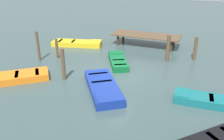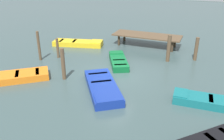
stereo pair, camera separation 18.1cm
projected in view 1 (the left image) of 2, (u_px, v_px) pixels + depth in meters
name	position (u px, v px, depth m)	size (l,w,h in m)	color
ground_plane	(112.00, 75.00, 14.36)	(80.00, 80.00, 0.00)	#384C4C
dock_segment	(146.00, 36.00, 19.46)	(5.68, 2.29, 0.95)	brown
rowboat_green	(118.00, 61.00, 15.98)	(2.48, 3.12, 0.46)	#0F602D
rowboat_teal	(205.00, 100.00, 11.26)	(3.09, 1.38, 0.46)	#14666B
rowboat_yellow	(77.00, 43.00, 19.72)	(4.30, 2.41, 0.46)	gold
rowboat_blue	(103.00, 87.00, 12.48)	(3.59, 3.94, 0.46)	navy
rowboat_orange	(11.00, 78.00, 13.54)	(3.94, 3.82, 0.46)	orange
mooring_piling_far_left	(63.00, 64.00, 13.46)	(0.23, 0.23, 1.90)	brown
mooring_piling_near_right	(195.00, 49.00, 16.46)	(0.24, 0.24, 1.66)	brown
mooring_piling_mid_right	(57.00, 48.00, 16.86)	(0.19, 0.19, 1.44)	brown
mooring_piling_near_left	(168.00, 48.00, 16.19)	(0.26, 0.26, 1.89)	brown
mooring_piling_far_right	(38.00, 46.00, 16.26)	(0.18, 0.18, 2.09)	brown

